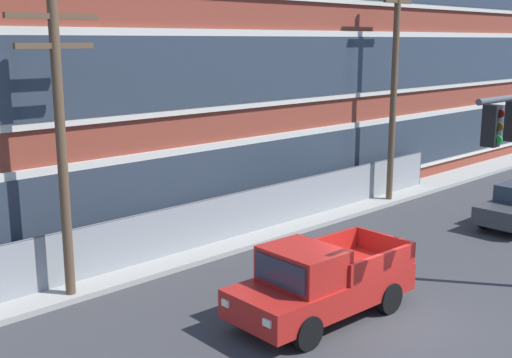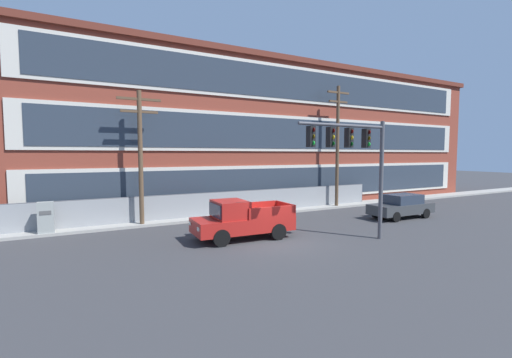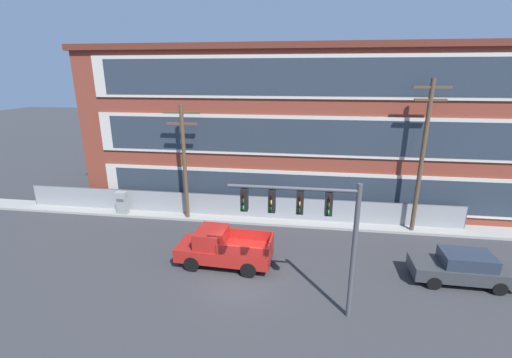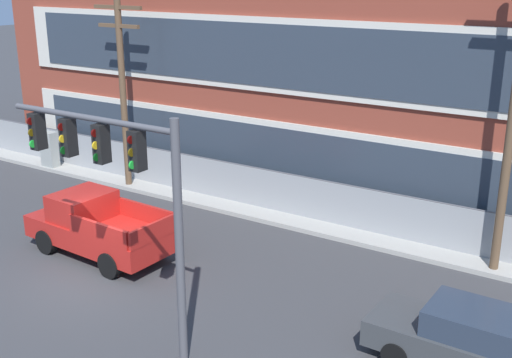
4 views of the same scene
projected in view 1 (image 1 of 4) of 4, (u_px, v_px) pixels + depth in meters
The scene contains 7 objects.
ground_plane at pixel (389, 318), 15.91m from camera, with size 160.00×160.00×0.00m, color #38383A.
sidewalk_building_side at pixel (206, 249), 20.86m from camera, with size 80.00×1.72×0.16m, color #9E9B93.
brick_mill_building at pixel (230, 62), 29.16m from camera, with size 41.11×12.19×11.55m.
chain_link_fence at pixel (148, 239), 19.39m from camera, with size 30.41×0.06×1.69m.
pickup_truck_red at pixel (319, 283), 15.68m from camera, with size 5.06×2.29×1.95m.
utility_pole_near_corner at pixel (61, 137), 16.15m from camera, with size 2.42×0.26×7.81m.
utility_pole_midblock at pixel (394, 80), 26.09m from camera, with size 2.08×0.26×9.44m.
Camera 1 is at (-12.71, -8.31, 6.76)m, focal length 45.00 mm.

